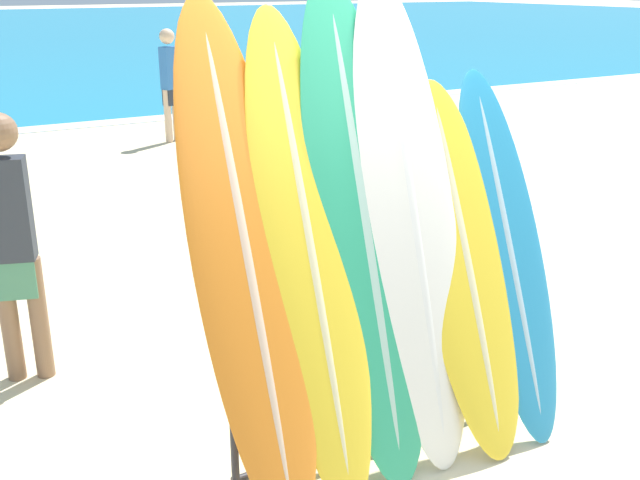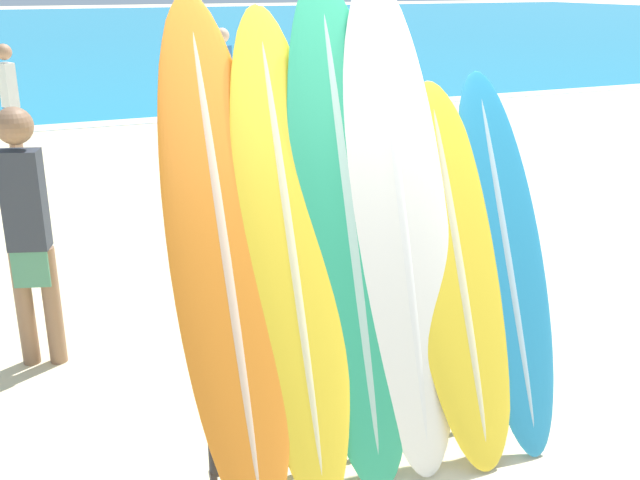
% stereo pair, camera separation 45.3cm
% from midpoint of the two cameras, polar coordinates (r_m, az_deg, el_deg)
% --- Properties ---
extents(surfboard_rack, '(1.91, 0.04, 0.96)m').
position_cam_midpoint_polar(surfboard_rack, '(4.09, 2.36, -9.58)').
color(surfboard_rack, '#28282D').
rests_on(surfboard_rack, ground_plane).
extents(surfboard_slot_0, '(0.53, 1.00, 2.44)m').
position_cam_midpoint_polar(surfboard_slot_0, '(3.54, -9.27, -1.98)').
color(surfboard_slot_0, orange).
rests_on(surfboard_slot_0, ground_plane).
extents(surfboard_slot_1, '(0.51, 0.93, 2.39)m').
position_cam_midpoint_polar(surfboard_slot_1, '(3.64, -4.34, -1.60)').
color(surfboard_slot_1, yellow).
rests_on(surfboard_slot_1, ground_plane).
extents(surfboard_slot_2, '(0.59, 0.88, 2.52)m').
position_cam_midpoint_polar(surfboard_slot_2, '(3.78, 0.04, 0.28)').
color(surfboard_slot_2, '#289E70').
rests_on(surfboard_slot_2, ground_plane).
extents(surfboard_slot_3, '(0.57, 0.87, 2.54)m').
position_cam_midpoint_polar(surfboard_slot_3, '(3.91, 3.74, 1.03)').
color(surfboard_slot_3, silver).
rests_on(surfboard_slot_3, ground_plane).
extents(surfboard_slot_4, '(0.57, 0.87, 1.98)m').
position_cam_midpoint_polar(surfboard_slot_4, '(4.11, 7.96, -2.28)').
color(surfboard_slot_4, yellow).
rests_on(surfboard_slot_4, ground_plane).
extents(surfboard_slot_5, '(0.50, 0.88, 2.02)m').
position_cam_midpoint_polar(surfboard_slot_5, '(4.31, 11.27, -1.22)').
color(surfboard_slot_5, teal).
rests_on(surfboard_slot_5, ground_plane).
extents(person_mid_beach, '(0.29, 0.23, 1.75)m').
position_cam_midpoint_polar(person_mid_beach, '(5.10, -24.76, -0.06)').
color(person_mid_beach, '#846047').
rests_on(person_mid_beach, ground_plane).
extents(person_far_right, '(0.30, 0.26, 1.77)m').
position_cam_midpoint_polar(person_far_right, '(12.37, -12.44, 11.74)').
color(person_far_right, beige).
rests_on(person_far_right, ground_plane).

